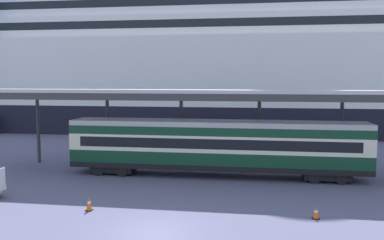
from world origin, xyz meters
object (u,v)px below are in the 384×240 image
object	(u,v)px
train_carriage	(216,145)
traffic_cone_near	(316,213)
cruise_ship	(247,35)
traffic_cone_mid	(89,204)

from	to	relation	value
train_carriage	traffic_cone_near	xyz separation A→B (m)	(5.94, -8.45, -1.99)
cruise_ship	traffic_cone_near	distance (m)	45.30
cruise_ship	train_carriage	distance (m)	36.44
cruise_ship	train_carriage	world-z (taller)	cruise_ship
traffic_cone_near	cruise_ship	bearing A→B (deg)	96.14
traffic_cone_near	traffic_cone_mid	world-z (taller)	traffic_cone_mid
train_carriage	traffic_cone_mid	size ratio (longest dim) A/B	27.38
cruise_ship	traffic_cone_mid	distance (m)	46.15
train_carriage	traffic_cone_mid	xyz separation A→B (m)	(-6.13, -8.97, -1.92)
traffic_cone_near	train_carriage	bearing A→B (deg)	125.11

